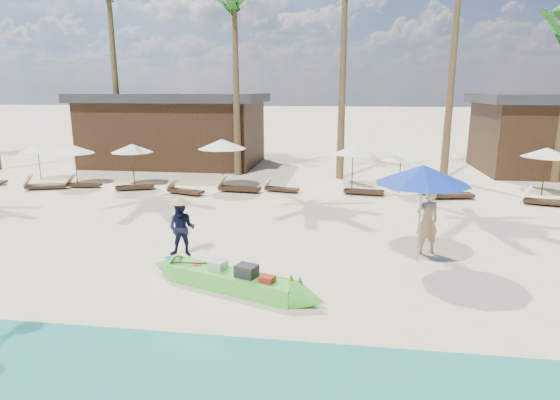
# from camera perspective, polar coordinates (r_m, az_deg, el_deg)

# --- Properties ---
(ground) EXTENTS (240.00, 240.00, 0.00)m
(ground) POSITION_cam_1_polar(r_m,az_deg,el_deg) (11.48, -4.85, -10.02)
(ground) COLOR beige
(ground) RESTS_ON ground
(green_canoe) EXTENTS (5.07, 2.16, 0.67)m
(green_canoe) POSITION_cam_1_polar(r_m,az_deg,el_deg) (11.07, -5.93, -9.69)
(green_canoe) COLOR #50D240
(green_canoe) RESTS_ON ground
(tourist) EXTENTS (0.80, 0.67, 1.87)m
(tourist) POSITION_cam_1_polar(r_m,az_deg,el_deg) (13.75, 17.51, -2.49)
(tourist) COLOR tan
(tourist) RESTS_ON ground
(vendor_green) EXTENTS (0.79, 0.63, 1.57)m
(vendor_green) POSITION_cam_1_polar(r_m,az_deg,el_deg) (13.25, -11.88, -3.44)
(vendor_green) COLOR #131636
(vendor_green) RESTS_ON ground
(blue_umbrella) EXTENTS (2.46, 2.46, 2.65)m
(blue_umbrella) POSITION_cam_1_polar(r_m,az_deg,el_deg) (12.66, 17.01, 2.99)
(blue_umbrella) COLOR #99999E
(blue_umbrella) RESTS_ON ground
(resort_parasol_2) EXTENTS (1.77, 1.77, 1.82)m
(resort_parasol_2) POSITION_cam_1_polar(r_m,az_deg,el_deg) (26.64, -27.46, 5.60)
(resort_parasol_2) COLOR #382417
(resort_parasol_2) RESTS_ON ground
(resort_parasol_3) EXTENTS (1.88, 1.88, 1.93)m
(resort_parasol_3) POSITION_cam_1_polar(r_m,az_deg,el_deg) (24.49, -23.80, 5.65)
(resort_parasol_3) COLOR #382417
(resort_parasol_3) RESTS_ON ground
(lounger_3_left) EXTENTS (1.98, 1.13, 0.64)m
(lounger_3_left) POSITION_cam_1_polar(r_m,az_deg,el_deg) (24.37, -26.87, 1.66)
(lounger_3_left) COLOR #382417
(lounger_3_left) RESTS_ON ground
(lounger_3_right) EXTENTS (1.67, 0.62, 0.56)m
(lounger_3_right) POSITION_cam_1_polar(r_m,az_deg,el_deg) (24.07, -22.98, 1.85)
(lounger_3_right) COLOR #382417
(lounger_3_right) RESTS_ON ground
(resort_parasol_4) EXTENTS (1.97, 1.97, 2.03)m
(resort_parasol_4) POSITION_cam_1_polar(r_m,az_deg,el_deg) (23.31, -17.60, 6.04)
(resort_parasol_4) COLOR #382417
(resort_parasol_4) RESTS_ON ground
(lounger_4_left) EXTENTS (1.87, 1.11, 0.61)m
(lounger_4_left) POSITION_cam_1_polar(r_m,az_deg,el_deg) (22.62, -17.60, 1.66)
(lounger_4_left) COLOR #382417
(lounger_4_left) RESTS_ON ground
(lounger_4_right) EXTENTS (1.85, 1.07, 0.60)m
(lounger_4_right) POSITION_cam_1_polar(r_m,az_deg,el_deg) (21.17, -11.71, 1.23)
(lounger_4_right) COLOR #382417
(lounger_4_right) RESTS_ON ground
(resort_parasol_5) EXTENTS (2.24, 2.24, 2.31)m
(resort_parasol_5) POSITION_cam_1_polar(r_m,az_deg,el_deg) (21.90, -7.09, 6.79)
(resort_parasol_5) COLOR #382417
(resort_parasol_5) RESTS_ON ground
(lounger_5_left) EXTENTS (2.05, 0.82, 0.68)m
(lounger_5_left) POSITION_cam_1_polar(r_m,az_deg,el_deg) (21.29, -5.33, 1.59)
(lounger_5_left) COLOR #382417
(lounger_5_left) RESTS_ON ground
(resort_parasol_6) EXTENTS (1.92, 1.92, 1.98)m
(resort_parasol_6) POSITION_cam_1_polar(r_m,az_deg,el_deg) (22.10, 8.90, 6.02)
(resort_parasol_6) COLOR #382417
(resort_parasol_6) RESTS_ON ground
(lounger_6_left) EXTENTS (1.69, 0.85, 0.55)m
(lounger_6_left) POSITION_cam_1_polar(r_m,az_deg,el_deg) (21.24, -0.06, 1.50)
(lounger_6_left) COLOR #382417
(lounger_6_left) RESTS_ON ground
(lounger_6_right) EXTENTS (1.89, 0.81, 0.62)m
(lounger_6_right) POSITION_cam_1_polar(r_m,az_deg,el_deg) (20.96, 9.81, 1.21)
(lounger_6_right) COLOR #382417
(lounger_6_right) RESTS_ON ground
(resort_parasol_7) EXTENTS (1.79, 1.79, 1.84)m
(resort_parasol_7) POSITION_cam_1_polar(r_m,az_deg,el_deg) (21.47, 14.53, 5.20)
(resort_parasol_7) COLOR #382417
(resort_parasol_7) RESTS_ON ground
(lounger_7_left) EXTENTS (1.96, 0.95, 0.64)m
(lounger_7_left) POSITION_cam_1_polar(r_m,az_deg,el_deg) (21.58, 18.57, 1.07)
(lounger_7_left) COLOR #382417
(lounger_7_left) RESTS_ON ground
(lounger_7_right) EXTENTS (2.02, 0.95, 0.66)m
(lounger_7_right) POSITION_cam_1_polar(r_m,az_deg,el_deg) (21.09, 19.77, 0.72)
(lounger_7_right) COLOR #382417
(lounger_7_right) RESTS_ON ground
(resort_parasol_8) EXTENTS (2.05, 2.05, 2.11)m
(resort_parasol_8) POSITION_cam_1_polar(r_m,az_deg,el_deg) (23.14, 29.77, 5.05)
(resort_parasol_8) COLOR #382417
(resort_parasol_8) RESTS_ON ground
(lounger_8_left) EXTENTS (1.94, 1.08, 0.63)m
(lounger_8_left) POSITION_cam_1_polar(r_m,az_deg,el_deg) (21.54, 29.46, -0.01)
(lounger_8_left) COLOR #382417
(lounger_8_left) RESTS_ON ground
(palm_2) EXTENTS (2.08, 2.08, 11.33)m
(palm_2) POSITION_cam_1_polar(r_m,az_deg,el_deg) (28.79, -20.13, 21.86)
(palm_2) COLOR brown
(palm_2) RESTS_ON ground
(palm_3) EXTENTS (2.08, 2.08, 10.52)m
(palm_3) POSITION_cam_1_polar(r_m,az_deg,el_deg) (25.52, -5.57, 22.38)
(palm_3) COLOR brown
(palm_3) RESTS_ON ground
(pavilion_west) EXTENTS (10.80, 6.60, 4.30)m
(pavilion_west) POSITION_cam_1_polar(r_m,az_deg,el_deg) (29.74, -12.64, 8.49)
(pavilion_west) COLOR #382417
(pavilion_west) RESTS_ON ground
(pavilion_east) EXTENTS (8.80, 6.60, 4.30)m
(pavilion_east) POSITION_cam_1_polar(r_m,az_deg,el_deg) (30.17, 30.83, 7.02)
(pavilion_east) COLOR #382417
(pavilion_east) RESTS_ON ground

